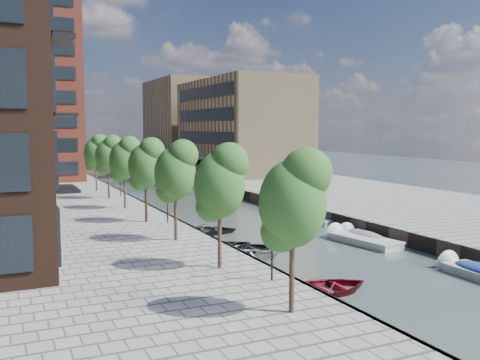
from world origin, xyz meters
TOP-DOWN VIEW (x-y plane):
  - water at (0.00, 40.00)m, footprint 300.00×300.00m
  - quay_right at (16.00, 40.00)m, footprint 20.00×140.00m
  - quay_wall_left at (-6.10, 40.00)m, footprint 0.25×140.00m
  - quay_wall_right at (6.10, 40.00)m, footprint 0.25×140.00m
  - far_closure at (0.00, 100.00)m, footprint 80.00×40.00m
  - tower at (-17.00, 65.00)m, footprint 18.00×18.00m
  - tan_block_near at (16.00, 62.00)m, footprint 12.00×25.00m
  - tan_block_far at (16.00, 88.00)m, footprint 12.00×20.00m
  - bridge at (0.00, 72.00)m, footprint 13.00×6.00m
  - tree_0 at (-8.50, 4.00)m, footprint 2.50×2.50m
  - tree_1 at (-8.50, 11.00)m, footprint 2.50×2.50m
  - tree_2 at (-8.50, 18.00)m, footprint 2.50×2.50m
  - tree_3 at (-8.50, 25.00)m, footprint 2.50×2.50m
  - tree_4 at (-8.50, 32.00)m, footprint 2.50×2.50m
  - tree_5 at (-8.50, 39.00)m, footprint 2.50×2.50m
  - tree_6 at (-8.50, 46.00)m, footprint 2.50×2.50m
  - lamp_0 at (-7.20, 8.00)m, footprint 0.24×0.24m
  - lamp_1 at (-7.20, 24.00)m, footprint 0.24×0.24m
  - lamp_2 at (-7.20, 40.00)m, footprint 0.24×0.24m
  - sloop_0 at (-4.49, 16.92)m, footprint 4.73×3.52m
  - sloop_1 at (-5.32, 18.43)m, footprint 4.37×3.18m
  - sloop_2 at (-4.23, 8.04)m, footprint 4.62×3.35m
  - sloop_3 at (-5.40, 15.57)m, footprint 5.74×4.85m
  - sloop_4 at (-4.34, 23.79)m, footprint 5.38×4.65m
  - motorboat_1 at (4.84, 17.32)m, footprint 2.04×4.77m
  - motorboat_2 at (4.00, 16.60)m, footprint 2.72×5.79m
  - motorboat_3 at (4.77, 24.86)m, footprint 3.34×5.15m
  - motorboat_4 at (4.23, 42.31)m, footprint 2.33×5.46m
  - car at (8.38, 58.06)m, footprint 1.92×4.03m

SIDE VIEW (x-z plane):
  - water at x=0.00m, z-range 0.00..0.00m
  - sloop_0 at x=-4.49m, z-range -0.47..0.47m
  - sloop_1 at x=-5.32m, z-range -0.44..0.44m
  - sloop_2 at x=-4.23m, z-range -0.47..0.47m
  - sloop_3 at x=-5.40m, z-range -0.51..0.51m
  - sloop_4 at x=-4.34m, z-range -0.47..0.47m
  - motorboat_2 at x=4.00m, z-range -0.82..1.04m
  - motorboat_1 at x=4.84m, z-range -0.58..0.96m
  - motorboat_3 at x=4.77m, z-range -0.61..1.01m
  - motorboat_4 at x=4.23m, z-range -0.67..1.10m
  - quay_right at x=16.00m, z-range 0.00..1.00m
  - quay_wall_left at x=-6.10m, z-range 0.00..1.00m
  - quay_wall_right at x=6.10m, z-range 0.00..1.00m
  - far_closure at x=0.00m, z-range 0.00..1.00m
  - bridge at x=0.00m, z-range 0.74..2.04m
  - car at x=8.38m, z-range 1.00..2.33m
  - lamp_0 at x=-7.20m, z-range 1.45..5.57m
  - lamp_1 at x=-7.20m, z-range 1.45..5.57m
  - lamp_2 at x=-7.20m, z-range 1.45..5.57m
  - tree_0 at x=-8.50m, z-range 2.33..8.28m
  - tree_1 at x=-8.50m, z-range 2.33..8.28m
  - tree_2 at x=-8.50m, z-range 2.33..8.28m
  - tree_3 at x=-8.50m, z-range 2.33..8.28m
  - tree_4 at x=-8.50m, z-range 2.33..8.28m
  - tree_5 at x=-8.50m, z-range 2.33..8.28m
  - tree_6 at x=-8.50m, z-range 2.33..8.28m
  - tan_block_near at x=16.00m, z-range 1.00..15.00m
  - tan_block_far at x=16.00m, z-range 1.00..17.00m
  - tower at x=-17.00m, z-range 1.00..31.00m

